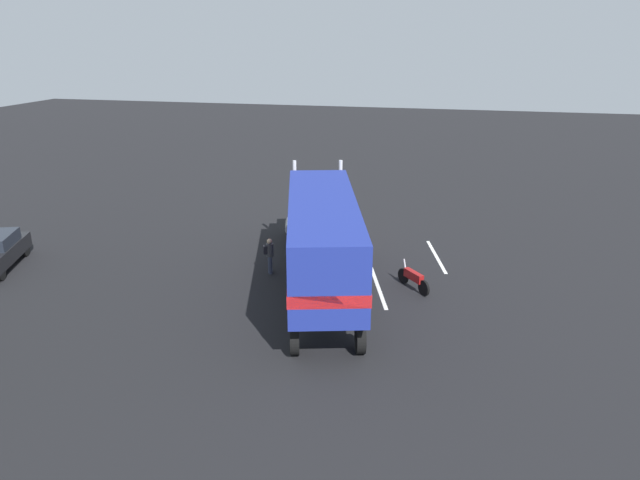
% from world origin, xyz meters
% --- Properties ---
extents(ground_plane, '(120.00, 120.00, 0.00)m').
position_xyz_m(ground_plane, '(0.00, 0.00, 0.00)').
color(ground_plane, black).
extents(lane_stripe_near, '(4.27, 1.38, 0.01)m').
position_xyz_m(lane_stripe_near, '(-4.79, -3.50, 0.01)').
color(lane_stripe_near, silver).
rests_on(lane_stripe_near, ground_plane).
extents(lane_stripe_mid, '(4.31, 1.21, 0.01)m').
position_xyz_m(lane_stripe_mid, '(-0.53, -5.75, 0.01)').
color(lane_stripe_mid, silver).
rests_on(lane_stripe_mid, ground_plane).
extents(semi_truck, '(14.30, 6.21, 4.50)m').
position_xyz_m(semi_truck, '(-5.40, -1.15, 2.52)').
color(semi_truck, silver).
rests_on(semi_truck, ground_plane).
extents(person_bystander, '(0.41, 0.48, 1.63)m').
position_xyz_m(person_bystander, '(-4.35, 1.46, 0.89)').
color(person_bystander, '#2D3347').
rests_on(person_bystander, ground_plane).
extents(motorcycle, '(1.67, 1.45, 1.12)m').
position_xyz_m(motorcycle, '(-4.65, -4.95, 0.48)').
color(motorcycle, black).
rests_on(motorcycle, ground_plane).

